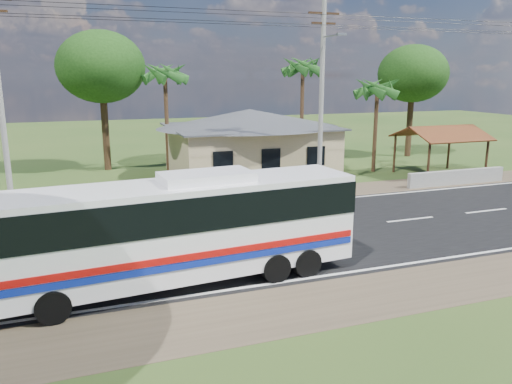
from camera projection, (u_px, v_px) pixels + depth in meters
ground at (324, 230)px, 21.82m from camera, size 120.00×120.00×0.00m
road at (324, 229)px, 21.82m from camera, size 120.00×16.00×0.03m
house at (249, 136)px, 33.46m from camera, size 12.40×10.00×5.00m
waiting_shed at (441, 135)px, 33.24m from camera, size 5.20×4.48×3.35m
concrete_barrier at (457, 177)px, 30.78m from camera, size 7.00×0.30×0.90m
utility_poles at (316, 91)px, 27.32m from camera, size 32.80×2.22×11.00m
palm_near at (378, 89)px, 33.71m from camera, size 2.80×2.80×6.70m
palm_mid at (303, 67)px, 36.36m from camera, size 2.80×2.80×8.20m
palm_far at (165, 74)px, 33.66m from camera, size 2.80×2.80×7.70m
tree_behind_house at (101, 67)px, 34.09m from camera, size 6.00×6.00×9.61m
tree_behind_shed at (413, 74)px, 40.20m from camera, size 5.60×5.60×9.02m
coach_bus at (178, 223)px, 15.65m from camera, size 11.79×3.41×3.61m
motorcycle at (302, 193)px, 26.66m from camera, size 1.79×0.91×0.89m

